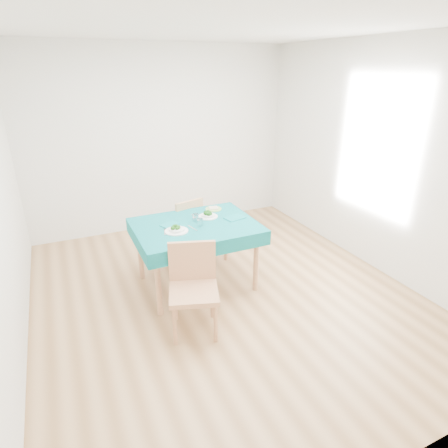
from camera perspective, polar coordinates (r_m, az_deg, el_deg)
name	(u,v)px	position (r m, az deg, el deg)	size (l,w,h in m)	color
room_shell	(224,178)	(3.73, 0.00, 7.07)	(4.02, 4.52, 2.73)	olive
table	(196,255)	(4.30, -4.22, -4.71)	(1.33, 1.01, 0.76)	#096367
chair_near	(193,280)	(3.47, -4.71, -8.44)	(0.45, 0.49, 1.13)	#B57D55
chair_far	(182,224)	(4.87, -6.35, 0.03)	(0.39, 0.43, 0.98)	#B57D55
bowl_near	(176,228)	(3.96, -7.26, -0.64)	(0.25, 0.25, 0.08)	white
bowl_far	(208,214)	(4.32, -2.47, 1.50)	(0.23, 0.23, 0.07)	white
fork_near	(165,232)	(3.98, -8.96, -1.21)	(0.02, 0.16, 0.00)	silver
knife_near	(193,228)	(4.04, -4.81, -0.62)	(0.01, 0.19, 0.00)	silver
fork_far	(197,217)	(4.33, -4.15, 1.04)	(0.02, 0.18, 0.00)	silver
knife_far	(238,217)	(4.34, 2.08, 1.12)	(0.02, 0.21, 0.00)	silver
napkin_near	(170,225)	(4.15, -8.29, -0.10)	(0.19, 0.13, 0.01)	#0D6F72
napkin_far	(235,218)	(4.29, 1.65, 0.95)	(0.22, 0.15, 0.01)	#0D6F72
tumbler_center	(196,218)	(4.21, -4.35, 0.99)	(0.07, 0.07, 0.09)	white
tumbler_side	(200,222)	(4.08, -3.70, 0.26)	(0.07, 0.07, 0.09)	white
side_plate	(214,209)	(4.57, -1.60, 2.31)	(0.20, 0.20, 0.01)	#91C35F
bread_slice	(214,208)	(4.56, -1.61, 2.46)	(0.10, 0.10, 0.02)	beige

